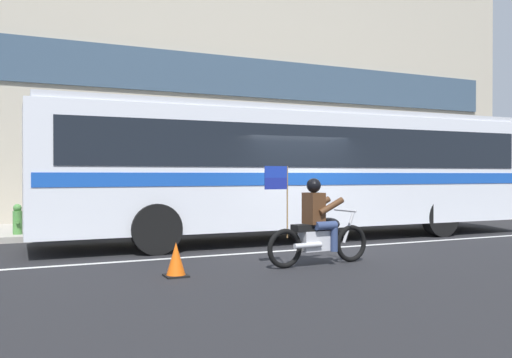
% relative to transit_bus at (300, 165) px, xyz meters
% --- Properties ---
extents(ground_plane, '(60.00, 60.00, 0.00)m').
position_rel_transit_bus_xyz_m(ground_plane, '(-0.68, -1.19, -1.88)').
color(ground_plane, black).
extents(sidewalk_curb, '(28.00, 3.80, 0.15)m').
position_rel_transit_bus_xyz_m(sidewalk_curb, '(-0.68, 3.91, -1.81)').
color(sidewalk_curb, '#A39E93').
rests_on(sidewalk_curb, ground_plane).
extents(lane_center_stripe, '(26.60, 0.14, 0.01)m').
position_rel_transit_bus_xyz_m(lane_center_stripe, '(-0.68, -1.79, -1.88)').
color(lane_center_stripe, silver).
rests_on(lane_center_stripe, ground_plane).
extents(office_building_facade, '(28.00, 0.89, 14.63)m').
position_rel_transit_bus_xyz_m(office_building_facade, '(-0.68, 6.20, 5.44)').
color(office_building_facade, '#B2A893').
rests_on(office_building_facade, ground_plane).
extents(transit_bus, '(12.98, 2.78, 3.22)m').
position_rel_transit_bus_xyz_m(transit_bus, '(0.00, 0.00, 0.00)').
color(transit_bus, silver).
rests_on(transit_bus, ground_plane).
extents(motorcycle_with_rider, '(2.19, 0.64, 1.78)m').
position_rel_transit_bus_xyz_m(motorcycle_with_rider, '(-1.68, -3.64, -1.22)').
color(motorcycle_with_rider, black).
rests_on(motorcycle_with_rider, ground_plane).
extents(fire_hydrant, '(0.22, 0.30, 0.75)m').
position_rel_transit_bus_xyz_m(fire_hydrant, '(-6.53, 2.61, -1.37)').
color(fire_hydrant, '#4C8C3F').
rests_on(fire_hydrant, sidewalk_curb).
extents(traffic_cone, '(0.36, 0.36, 0.55)m').
position_rel_transit_bus_xyz_m(traffic_cone, '(-4.31, -3.63, -1.63)').
color(traffic_cone, '#EA590F').
rests_on(traffic_cone, ground_plane).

